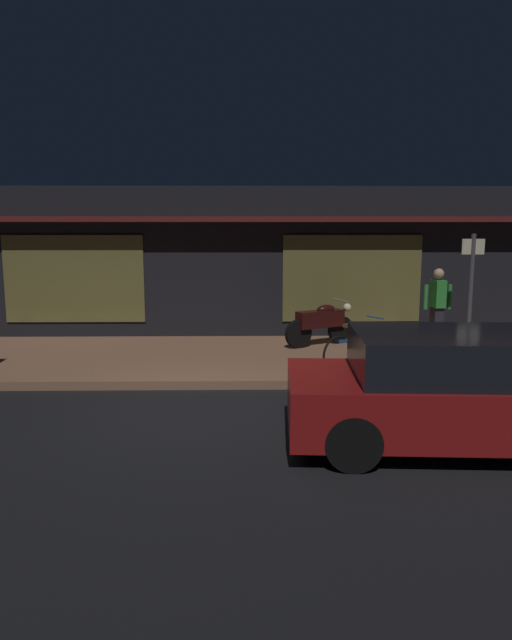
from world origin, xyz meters
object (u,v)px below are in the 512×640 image
object	(u,v)px
person_bystander	(437,306)
parked_car_far	(454,391)
bicycle_parked	(358,349)
sign_post	(471,287)
motorcycle	(321,323)

from	to	relation	value
person_bystander	parked_car_far	size ratio (longest dim) A/B	0.40
bicycle_parked	sign_post	distance (m)	2.83
sign_post	parked_car_far	bearing A→B (deg)	-113.14
person_bystander	bicycle_parked	bearing A→B (deg)	-136.75
motorcycle	bicycle_parked	world-z (taller)	motorcycle
motorcycle	bicycle_parked	size ratio (longest dim) A/B	1.12
bicycle_parked	sign_post	world-z (taller)	sign_post
bicycle_parked	parked_car_far	world-z (taller)	parked_car_far
bicycle_parked	person_bystander	bearing A→B (deg)	43.25
person_bystander	sign_post	world-z (taller)	sign_post
motorcycle	parked_car_far	bearing A→B (deg)	-80.52
person_bystander	sign_post	size ratio (longest dim) A/B	0.70
bicycle_parked	motorcycle	bearing A→B (deg)	100.16
motorcycle	person_bystander	world-z (taller)	person_bystander
sign_post	parked_car_far	size ratio (longest dim) A/B	0.57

